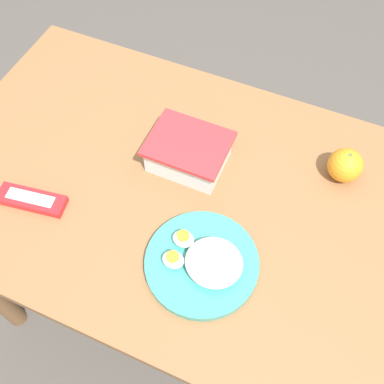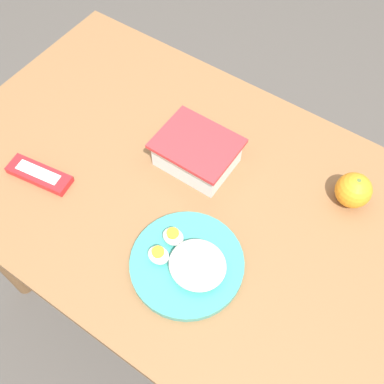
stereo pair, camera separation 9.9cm
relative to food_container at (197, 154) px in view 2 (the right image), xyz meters
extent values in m
plane|color=#4C4742|center=(0.05, -0.08, -0.81)|extent=(10.00, 10.00, 0.00)
cube|color=brown|center=(0.05, -0.08, -0.05)|extent=(1.25, 0.75, 0.03)
cylinder|color=brown|center=(-0.52, 0.24, -0.44)|extent=(0.06, 0.06, 0.75)
cube|color=white|center=(0.00, 0.00, 0.00)|extent=(0.17, 0.13, 0.07)
cube|color=beige|center=(0.00, 0.00, -0.01)|extent=(0.15, 0.12, 0.04)
cube|color=red|center=(0.00, 0.00, 0.04)|extent=(0.18, 0.15, 0.01)
ellipsoid|color=gray|center=(-0.05, 0.01, 0.00)|extent=(0.06, 0.05, 0.02)
ellipsoid|color=gray|center=(0.00, 0.00, 0.00)|extent=(0.05, 0.05, 0.03)
ellipsoid|color=gray|center=(0.05, 0.00, 0.00)|extent=(0.06, 0.05, 0.03)
sphere|color=orange|center=(0.34, 0.11, 0.01)|extent=(0.08, 0.08, 0.08)
cylinder|color=#4C662D|center=(0.34, 0.11, 0.04)|extent=(0.01, 0.01, 0.00)
cylinder|color=teal|center=(0.13, -0.23, -0.02)|extent=(0.24, 0.24, 0.02)
ellipsoid|color=white|center=(0.16, -0.23, 0.00)|extent=(0.12, 0.11, 0.04)
ellipsoid|color=white|center=(0.08, -0.26, 0.00)|extent=(0.05, 0.04, 0.03)
cylinder|color=#F4A823|center=(0.08, -0.26, 0.01)|extent=(0.03, 0.03, 0.01)
ellipsoid|color=white|center=(0.08, -0.20, 0.00)|extent=(0.05, 0.04, 0.03)
cylinder|color=#F4A823|center=(0.08, -0.20, 0.01)|extent=(0.03, 0.03, 0.01)
cube|color=red|center=(-0.28, -0.24, -0.02)|extent=(0.16, 0.07, 0.02)
cube|color=white|center=(-0.28, -0.24, -0.01)|extent=(0.11, 0.04, 0.00)
camera|label=1|loc=(0.26, -0.57, 0.84)|focal=42.00mm
camera|label=2|loc=(0.34, -0.52, 0.84)|focal=42.00mm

